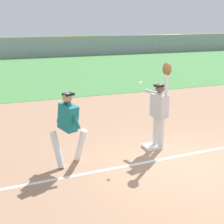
# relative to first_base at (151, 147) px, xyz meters

# --- Properties ---
(ground_plane) EXTENTS (77.96, 77.96, 0.00)m
(ground_plane) POSITION_rel_first_base_xyz_m (0.22, -1.28, -0.04)
(ground_plane) COLOR tan
(outfield_grass) EXTENTS (52.46, 16.92, 0.01)m
(outfield_grass) POSITION_rel_first_base_xyz_m (0.22, 14.91, -0.04)
(outfield_grass) COLOR #4C8C47
(outfield_grass) RESTS_ON ground_plane
(first_base) EXTENTS (0.39, 0.39, 0.08)m
(first_base) POSITION_rel_first_base_xyz_m (0.00, 0.00, 0.00)
(first_base) COLOR white
(first_base) RESTS_ON ground_plane
(fielder) EXTENTS (0.36, 0.89, 2.28)m
(fielder) POSITION_rel_first_base_xyz_m (0.19, -0.06, 1.08)
(fielder) COLOR silver
(fielder) RESTS_ON ground_plane
(runner) EXTENTS (0.89, 0.81, 1.72)m
(runner) POSITION_rel_first_base_xyz_m (-2.26, -0.21, 0.96)
(runner) COLOR white
(runner) RESTS_ON ground_plane
(baseball) EXTENTS (0.07, 0.07, 0.07)m
(baseball) POSITION_rel_first_base_xyz_m (-0.41, -0.11, 1.76)
(baseball) COLOR white
(outfield_fence) EXTENTS (52.54, 0.08, 1.80)m
(outfield_fence) POSITION_rel_first_base_xyz_m (0.22, 23.37, 0.86)
(outfield_fence) COLOR #93999E
(outfield_fence) RESTS_ON ground_plane
(parked_car_green) EXTENTS (4.58, 2.49, 1.25)m
(parked_car_green) POSITION_rel_first_base_xyz_m (3.19, 27.54, 0.63)
(parked_car_green) COLOR #1E6B33
(parked_car_green) RESTS_ON ground_plane
(parked_car_silver) EXTENTS (4.53, 2.37, 1.25)m
(parked_car_silver) POSITION_rel_first_base_xyz_m (8.91, 27.48, 0.63)
(parked_car_silver) COLOR #B7B7BC
(parked_car_silver) RESTS_ON ground_plane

